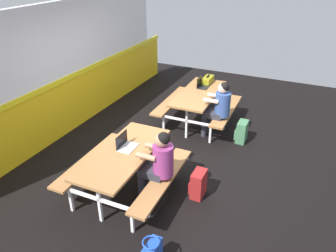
% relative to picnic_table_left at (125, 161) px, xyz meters
% --- Properties ---
extents(ground_plane, '(10.00, 10.00, 0.02)m').
position_rel_picnic_table_left_xyz_m(ground_plane, '(1.34, -0.07, -0.58)').
color(ground_plane, black).
extents(accent_backdrop, '(8.00, 0.14, 2.60)m').
position_rel_picnic_table_left_xyz_m(accent_backdrop, '(1.34, 2.19, 0.67)').
color(accent_backdrop, yellow).
rests_on(accent_backdrop, ground).
extents(picnic_table_left, '(1.80, 1.59, 0.74)m').
position_rel_picnic_table_left_xyz_m(picnic_table_left, '(0.00, 0.00, 0.00)').
color(picnic_table_left, '#9E6B3D').
rests_on(picnic_table_left, ground).
extents(picnic_table_right, '(1.80, 1.59, 0.74)m').
position_rel_picnic_table_left_xyz_m(picnic_table_right, '(2.68, -0.21, 0.00)').
color(picnic_table_right, '#9E6B3D').
rests_on(picnic_table_right, ground).
extents(student_nearer, '(0.37, 0.53, 1.21)m').
position_rel_picnic_table_left_xyz_m(student_nearer, '(0.04, -0.56, 0.13)').
color(student_nearer, '#2D2D38').
rests_on(student_nearer, ground).
extents(student_further, '(0.37, 0.53, 1.21)m').
position_rel_picnic_table_left_xyz_m(student_further, '(2.27, -0.77, 0.13)').
color(student_further, '#2D2D38').
rests_on(student_further, ground).
extents(laptop_silver, '(0.33, 0.23, 0.22)m').
position_rel_picnic_table_left_xyz_m(laptop_silver, '(0.13, 0.04, 0.21)').
color(laptop_silver, silver).
rests_on(laptop_silver, picnic_table_left).
extents(laptop_dark, '(0.33, 0.23, 0.22)m').
position_rel_picnic_table_left_xyz_m(laptop_dark, '(3.00, -0.16, 0.21)').
color(laptop_dark, black).
rests_on(laptop_dark, picnic_table_right).
extents(toolbox_grey, '(0.40, 0.18, 0.18)m').
position_rel_picnic_table_left_xyz_m(toolbox_grey, '(3.30, -0.19, 0.24)').
color(toolbox_grey, olive).
rests_on(toolbox_grey, picnic_table_right).
extents(backpack_dark, '(0.30, 0.22, 0.44)m').
position_rel_picnic_table_left_xyz_m(backpack_dark, '(2.30, -1.28, -0.36)').
color(backpack_dark, '#3F724C').
rests_on(backpack_dark, ground).
extents(satchel_spare, '(0.30, 0.22, 0.44)m').
position_rel_picnic_table_left_xyz_m(satchel_spare, '(0.38, -1.06, -0.36)').
color(satchel_spare, maroon).
rests_on(satchel_spare, ground).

